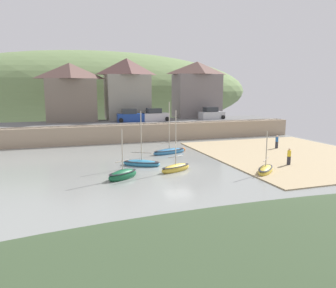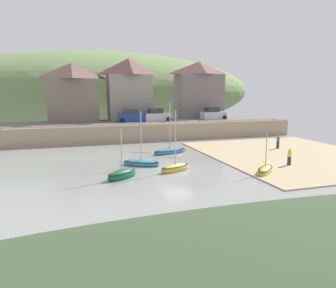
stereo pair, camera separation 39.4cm
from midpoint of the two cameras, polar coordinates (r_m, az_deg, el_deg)
ground at (r=23.40m, az=12.88°, el=-8.75°), size 48.00×41.00×0.61m
quay_seawall at (r=47.51m, az=-5.62°, el=2.23°), size 48.00×9.40×2.40m
hillside_backdrop at (r=84.05m, az=-13.09°, el=8.82°), size 80.00×44.00×18.87m
waterfront_building_left at (r=53.71m, az=-16.63°, el=8.63°), size 7.66×6.21×8.78m
waterfront_building_centre at (r=54.71m, az=-7.25°, el=9.47°), size 7.12×5.34×9.70m
waterfront_building_right at (r=58.32m, az=4.80°, el=9.39°), size 8.04×4.81×9.46m
sailboat_blue_trim at (r=30.05m, az=0.95°, el=-4.13°), size 3.38×2.15×5.70m
sailboat_far_left at (r=30.59m, az=16.05°, el=-4.33°), size 3.18×3.14×3.91m
sailboat_nearest_shore at (r=32.29m, az=-4.93°, el=-3.27°), size 3.89×3.12×5.45m
fishing_boat_green at (r=27.88m, az=-8.18°, el=-5.27°), size 3.08×2.47×4.34m
sailboat_white_hull at (r=38.00m, az=-0.09°, el=-1.25°), size 4.42×2.31×6.05m
parked_car_near_slipway at (r=50.38m, az=-6.68°, el=4.75°), size 4.21×2.00×1.95m
parked_car_by_wall at (r=51.29m, az=-2.45°, el=4.89°), size 4.24×2.07×1.95m
parked_car_end_of_row at (r=54.68m, az=7.29°, el=5.12°), size 4.23×2.04×1.95m
person_on_slipway at (r=33.97m, az=19.78°, el=-1.91°), size 0.34×0.34×1.62m
person_near_water at (r=42.75m, az=17.95°, el=0.47°), size 0.34×0.34×1.62m
mooring_buoy at (r=39.83m, az=2.39°, el=-0.94°), size 0.46×0.46×0.46m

